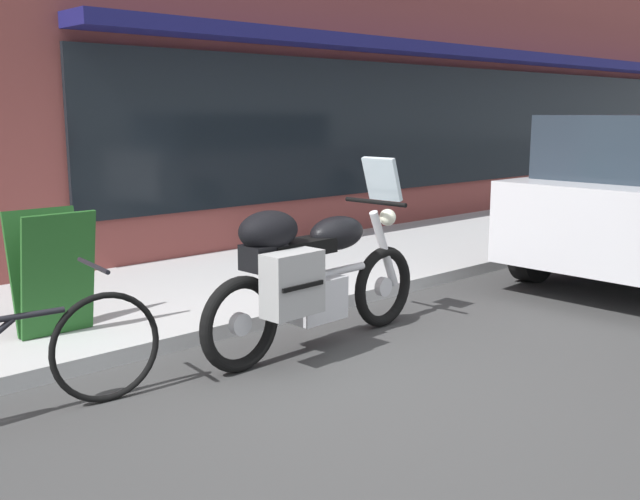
{
  "coord_description": "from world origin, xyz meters",
  "views": [
    {
      "loc": [
        -3.32,
        -3.32,
        1.77
      ],
      "look_at": [
        0.57,
        0.86,
        0.7
      ],
      "focal_mm": 41.42,
      "sensor_mm": 36.0,
      "label": 1
    }
  ],
  "objects": [
    {
      "name": "ground_plane",
      "position": [
        0.0,
        0.0,
        0.0
      ],
      "size": [
        80.0,
        80.0,
        0.0
      ],
      "primitive_type": "plane",
      "color": "#3B3B3B"
    },
    {
      "name": "parked_bicycle",
      "position": [
        -1.86,
        0.81,
        0.38
      ],
      "size": [
        1.75,
        0.48,
        0.94
      ],
      "color": "black",
      "rests_on": "ground_plane"
    },
    {
      "name": "storefront_building",
      "position": [
        8.98,
        4.03,
        3.72
      ],
      "size": [
        25.97,
        0.9,
        7.63
      ],
      "color": "brown",
      "rests_on": "ground_plane"
    },
    {
      "name": "sidewalk_curb",
      "position": [
        9.0,
        2.58,
        0.06
      ],
      "size": [
        30.0,
        2.58,
        0.12
      ],
      "color": "#B1B1B1",
      "rests_on": "ground_plane"
    },
    {
      "name": "touring_motorcycle",
      "position": [
        0.24,
        0.62,
        0.61
      ],
      "size": [
        2.22,
        0.73,
        1.42
      ],
      "color": "black",
      "rests_on": "ground_plane"
    },
    {
      "name": "sandwich_board_sign",
      "position": [
        -1.12,
        1.98,
        0.59
      ],
      "size": [
        0.55,
        0.41,
        0.93
      ],
      "color": "#1E511E",
      "rests_on": "sidewalk_curb"
    }
  ]
}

